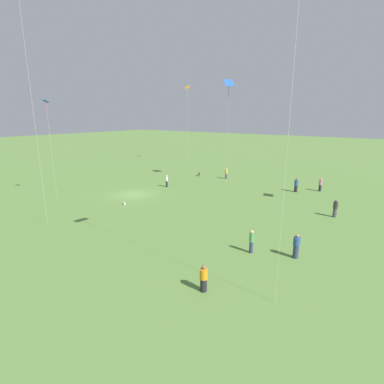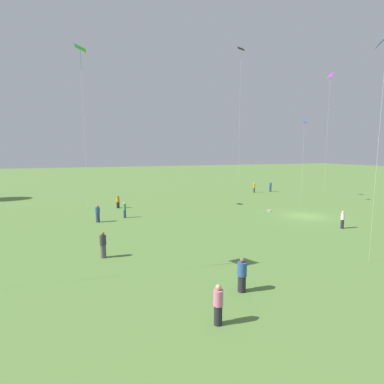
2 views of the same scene
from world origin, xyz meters
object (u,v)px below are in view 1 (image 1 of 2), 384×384
object	(u,v)px
person_6	(251,241)
person_8	(296,185)
person_0	(296,246)
dog_0	(199,174)
person_4	(335,208)
person_9	(167,181)
kite_5	(47,108)
person_5	(204,279)
kite_6	(187,91)
person_2	(226,174)
kite_2	(229,86)
picnic_bag_0	(124,203)
person_7	(320,185)

from	to	relation	value
person_6	person_8	size ratio (longest dim) A/B	0.96
person_0	dog_0	world-z (taller)	person_0
person_4	person_6	world-z (taller)	person_4
person_9	kite_5	xyz separation A→B (m)	(12.42, -5.94, 9.36)
person_5	kite_6	distance (m)	48.55
dog_0	kite_6	bearing A→B (deg)	-69.27
person_2	person_5	xyz separation A→B (m)	(27.22, 14.20, -0.02)
kite_2	kite_5	xyz separation A→B (m)	(19.37, -11.20, -3.11)
person_6	kite_5	xyz separation A→B (m)	(0.73, -23.98, 9.34)
picnic_bag_0	person_6	bearing A→B (deg)	80.75
picnic_bag_0	person_2	bearing A→B (deg)	173.38
picnic_bag_0	kite_5	bearing A→B (deg)	-65.89
person_8	kite_2	size ratio (longest dim) A/B	0.13
person_5	person_2	bearing A→B (deg)	173.15
kite_2	dog_0	world-z (taller)	kite_2
person_4	person_8	size ratio (longest dim) A/B	0.99
person_0	kite_2	distance (m)	26.59
person_2	person_7	bearing A→B (deg)	148.89
person_0	person_4	size ratio (longest dim) A/B	1.00
person_5	picnic_bag_0	world-z (taller)	person_5
kite_2	person_7	bearing A→B (deg)	7.34
person_0	picnic_bag_0	world-z (taller)	person_0
person_5	kite_2	world-z (taller)	kite_2
kite_2	person_6	bearing A→B (deg)	-61.86
kite_5	picnic_bag_0	bearing A→B (deg)	-120.79
person_8	kite_2	distance (m)	15.85
person_8	picnic_bag_0	bearing A→B (deg)	114.13
kite_6	dog_0	world-z (taller)	kite_6
kite_2	dog_0	distance (m)	14.42
kite_6	picnic_bag_0	distance (m)	33.73
person_2	person_6	bearing A→B (deg)	91.19
dog_0	picnic_bag_0	xyz separation A→B (m)	(17.85, 2.46, -0.25)
person_9	picnic_bag_0	bearing A→B (deg)	-153.94
person_7	picnic_bag_0	distance (m)	24.66
person_0	person_4	distance (m)	10.75
picnic_bag_0	person_5	bearing A→B (deg)	62.12
person_9	kite_5	distance (m)	16.65
person_0	picnic_bag_0	xyz separation A→B (m)	(-1.59, -19.21, -0.74)
person_5	picnic_bag_0	distance (m)	18.52
person_6	picnic_bag_0	world-z (taller)	person_6
person_7	dog_0	xyz separation A→B (m)	(1.08, -18.24, -0.48)
dog_0	picnic_bag_0	size ratio (longest dim) A/B	1.85
person_0	person_6	distance (m)	3.02
person_6	picnic_bag_0	size ratio (longest dim) A/B	3.95
person_7	kite_5	bearing A→B (deg)	-15.94
person_4	person_8	world-z (taller)	person_8
person_5	person_4	bearing A→B (deg)	135.54
kite_2	kite_6	bearing A→B (deg)	136.76
person_0	person_7	distance (m)	20.80
kite_2	person_2	bearing A→B (deg)	112.95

